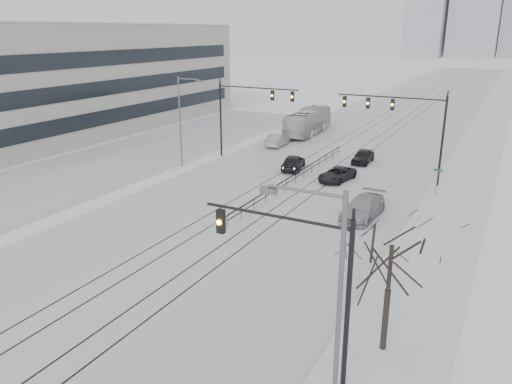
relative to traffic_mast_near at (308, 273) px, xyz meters
The scene contains 20 objects.
road 55.26m from the traffic_mast_near, 101.30° to the left, with size 22.00×260.00×0.02m, color silver.
sidewalk_east 54.26m from the traffic_mast_near, 87.13° to the left, with size 5.00×260.00×0.16m, color silver.
curb 54.19m from the traffic_mast_near, 89.72° to the left, with size 0.10×260.00×0.12m, color gray.
parking_strip 42.54m from the traffic_mast_near, 136.71° to the left, with size 14.00×60.00×0.03m, color silver.
tram_rails 35.96m from the traffic_mast_near, 107.60° to the left, with size 5.30×180.00×0.01m.
office_building 56.79m from the traffic_mast_near, 149.25° to the left, with size 20.20×62.20×14.11m.
traffic_mast_near is the anchor object (origin of this frame).
traffic_mast_ne 29.14m from the traffic_mast_near, 95.19° to the left, with size 9.60×0.37×8.00m.
traffic_mast_nw 35.69m from the traffic_mast_near, 122.77° to the left, with size 9.10×0.37×8.00m.
street_light_east 3.61m from the traffic_mast_near, 57.45° to the right, with size 2.73×0.25×9.00m.
street_light_west 33.24m from the traffic_mast_near, 133.76° to the left, with size 2.73×0.25×9.00m.
bare_tree 3.85m from the traffic_mast_near, 51.24° to the left, with size 4.40×4.40×6.10m.
median_fence 26.62m from the traffic_mast_near, 114.20° to the left, with size 0.06×24.00×1.00m.
street_sign 26.19m from the traffic_mast_near, 87.77° to the left, with size 0.70×0.06×2.40m.
sedan_sb_inner 31.30m from the traffic_mast_near, 114.47° to the left, with size 1.80×4.47×1.52m, color black.
sedan_sb_outer 41.72m from the traffic_mast_near, 116.86° to the left, with size 1.58×4.52×1.49m, color #94979B.
sedan_nb_front 27.98m from the traffic_mast_near, 106.27° to the left, with size 2.05×4.46×1.24m, color black.
sedan_nb_right 19.07m from the traffic_mast_near, 99.19° to the left, with size 2.16×5.32×1.54m, color #999AA0.
sedan_nb_far 35.05m from the traffic_mast_near, 102.42° to the left, with size 1.67×4.15×1.42m, color black.
box_truck 49.22m from the traffic_mast_near, 111.93° to the left, with size 2.74×11.72×3.26m, color #BBBDBF.
Camera 1 is at (16.90, -9.81, 13.24)m, focal length 35.00 mm.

